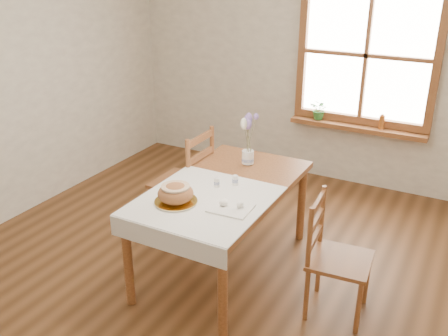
{
  "coord_description": "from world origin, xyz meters",
  "views": [
    {
      "loc": [
        1.67,
        -2.79,
        2.4
      ],
      "look_at": [
        0.0,
        0.3,
        0.9
      ],
      "focal_mm": 40.0,
      "sensor_mm": 36.0,
      "label": 1
    }
  ],
  "objects_px": {
    "dining_table": "(224,195)",
    "bread_plate": "(176,202)",
    "chair_left": "(181,181)",
    "flower_vase": "(248,158)",
    "chair_right": "(340,259)"
  },
  "relations": [
    {
      "from": "dining_table",
      "to": "bread_plate",
      "type": "relative_size",
      "value": 5.31
    },
    {
      "from": "chair_left",
      "to": "bread_plate",
      "type": "distance_m",
      "value": 0.98
    },
    {
      "from": "dining_table",
      "to": "chair_left",
      "type": "bearing_deg",
      "value": 150.08
    },
    {
      "from": "flower_vase",
      "to": "chair_right",
      "type": "bearing_deg",
      "value": -30.0
    },
    {
      "from": "flower_vase",
      "to": "dining_table",
      "type": "bearing_deg",
      "value": -86.57
    },
    {
      "from": "dining_table",
      "to": "bread_plate",
      "type": "distance_m",
      "value": 0.48
    },
    {
      "from": "dining_table",
      "to": "bread_plate",
      "type": "xyz_separation_m",
      "value": [
        -0.16,
        -0.44,
        0.1
      ]
    },
    {
      "from": "bread_plate",
      "to": "flower_vase",
      "type": "height_order",
      "value": "flower_vase"
    },
    {
      "from": "bread_plate",
      "to": "flower_vase",
      "type": "xyz_separation_m",
      "value": [
        0.13,
        0.92,
        0.04
      ]
    },
    {
      "from": "chair_right",
      "to": "flower_vase",
      "type": "xyz_separation_m",
      "value": [
        -1.01,
        0.58,
        0.36
      ]
    },
    {
      "from": "dining_table",
      "to": "flower_vase",
      "type": "xyz_separation_m",
      "value": [
        -0.03,
        0.48,
        0.14
      ]
    },
    {
      "from": "chair_left",
      "to": "bread_plate",
      "type": "height_order",
      "value": "chair_left"
    },
    {
      "from": "dining_table",
      "to": "chair_right",
      "type": "bearing_deg",
      "value": -5.93
    },
    {
      "from": "bread_plate",
      "to": "dining_table",
      "type": "bearing_deg",
      "value": 70.16
    },
    {
      "from": "chair_left",
      "to": "dining_table",
      "type": "bearing_deg",
      "value": 60.64
    }
  ]
}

